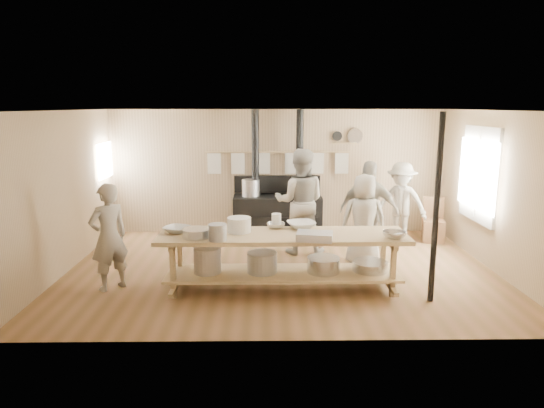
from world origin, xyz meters
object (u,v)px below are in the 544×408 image
Objects in this scene: cook_by_window at (401,203)px; chair at (433,229)px; prep_table at (282,256)px; cook_far_left at (109,237)px; cook_center at (364,220)px; cook_right at (369,211)px; roasting_pan at (315,236)px; stove at (277,211)px; cook_left at (300,202)px.

cook_by_window is 0.87m from chair.
prep_table is 2.27× the size of cook_far_left.
cook_far_left reaches higher than cook_center.
chair is at bearing -139.19° from cook_center.
cook_far_left is 1.00× the size of cook_by_window.
roasting_pan is at bearing 81.32° from cook_right.
roasting_pan is at bearing 57.50° from cook_center.
cook_right is at bearing -130.53° from chair.
prep_table is 0.67m from roasting_pan.
chair is 4.00m from roasting_pan.
cook_by_window reaches higher than roasting_pan.
cook_center is 2.27m from chair.
cook_right is at bearing -46.18° from stove.
cook_center is 0.98× the size of cook_by_window.
prep_table is (-0.00, -3.02, -0.00)m from stove.
prep_table is at bearing 84.66° from cook_left.
cook_far_left is at bearing 37.85° from cook_left.
cook_center is at bearing -127.65° from chair.
cook_by_window is at bearing -165.56° from chair.
cook_left is 2.91m from chair.
stove is 1.32m from cook_left.
cook_center is (1.42, 1.15, 0.26)m from prep_table.
prep_table is at bearing 66.18° from cook_right.
prep_table is 4.04m from chair.
stove reaches higher than prep_table.
roasting_pan is (-1.12, -1.73, 0.03)m from cook_right.
cook_far_left is 4.09m from cook_center.
cook_left is at bearing 77.98° from prep_table.
cook_far_left is at bearing 16.41° from cook_center.
cook_center is (1.42, -1.86, 0.26)m from stove.
cook_right is at bearing 154.53° from cook_far_left.
cook_left is at bearing -152.38° from chair.
stove is 3.90m from cook_far_left.
roasting_pan is (-0.98, -1.48, 0.12)m from cook_center.
chair is at bearing 31.58° from cook_by_window.
stove reaches higher than cook_far_left.
roasting_pan is (-2.68, -2.90, 0.65)m from chair.
cook_right reaches higher than cook_by_window.
stove reaches higher than roasting_pan.
stove is at bearing 89.96° from prep_table.
cook_by_window reaches higher than cook_far_left.
stove is 1.63× the size of cook_by_window.
cook_left is at bearing 167.69° from cook_far_left.
cook_left is 1.23× the size of cook_center.
chair is at bearing 160.40° from cook_far_left.
cook_center is (3.95, 1.09, -0.01)m from cook_far_left.
cook_by_window is at bearing 163.05° from cook_far_left.
roasting_pan is (0.05, -2.16, -0.06)m from cook_left.
cook_center is at bearing -52.76° from stove.
cook_far_left is at bearing -130.61° from stove.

